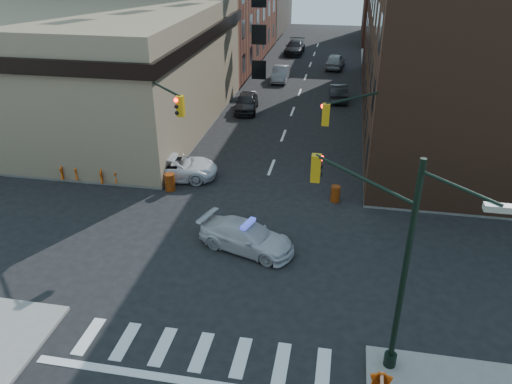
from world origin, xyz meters
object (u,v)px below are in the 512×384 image
at_px(police_car, 247,237).
at_px(parked_car_wfar, 280,74).
at_px(parked_car_enear, 338,92).
at_px(barrel_road, 335,194).
at_px(pedestrian_b, 80,164).
at_px(barrel_bank, 170,182).
at_px(parked_car_wnear, 246,102).
at_px(pedestrian_a, 132,144).
at_px(pickup, 174,167).
at_px(barricade_nw_a, 110,176).

bearing_deg(police_car, parked_car_wfar, 22.81).
distance_m(parked_car_enear, barrel_road, 20.18).
bearing_deg(parked_car_wfar, pedestrian_b, -110.38).
bearing_deg(parked_car_wfar, barrel_road, -76.61).
bearing_deg(barrel_bank, parked_car_enear, 65.76).
height_order(parked_car_wnear, pedestrian_b, pedestrian_b).
height_order(pedestrian_a, barrel_bank, pedestrian_a).
xyz_separation_m(parked_car_enear, pedestrian_a, (-13.32, -16.61, 0.36)).
bearing_deg(pedestrian_b, barrel_bank, 6.68).
xyz_separation_m(parked_car_wnear, barrel_bank, (-1.50, -15.82, -0.25)).
relative_size(pickup, barrel_road, 5.69).
xyz_separation_m(parked_car_enear, barrel_road, (0.59, -20.17, -0.27)).
relative_size(police_car, barrel_road, 5.03).
bearing_deg(parked_car_wnear, parked_car_enear, 25.62).
distance_m(parked_car_wnear, parked_car_enear, 9.10).
relative_size(pedestrian_b, barrel_road, 1.90).
relative_size(parked_car_wnear, barrel_bank, 4.32).
xyz_separation_m(barrel_road, barrel_bank, (-9.86, -0.40, 0.06)).
bearing_deg(parked_car_wnear, pickup, -103.10).
bearing_deg(barrel_road, barricade_nw_a, -178.75).
xyz_separation_m(parked_car_wfar, barricade_nw_a, (-6.92, -26.36, -0.16)).
bearing_deg(barricade_nw_a, barrel_bank, -13.94).
distance_m(police_car, barrel_bank, 7.91).
height_order(parked_car_wnear, barrel_road, parked_car_wnear).
bearing_deg(pickup, pedestrian_b, 95.53).
bearing_deg(pedestrian_b, parked_car_enear, 63.40).
distance_m(pedestrian_a, barrel_road, 14.37).
relative_size(police_car, parked_car_enear, 1.06).
relative_size(parked_car_wnear, pedestrian_a, 2.42).
relative_size(pedestrian_a, barrel_road, 2.00).
xyz_separation_m(parked_car_wfar, pedestrian_a, (-7.06, -22.51, 0.36)).
xyz_separation_m(parked_car_wnear, pedestrian_a, (-5.55, -11.86, 0.32)).
bearing_deg(pedestrian_a, parked_car_wnear, 61.19).
xyz_separation_m(police_car, pedestrian_b, (-11.80, 5.77, 0.36)).
height_order(parked_car_wnear, barrel_bank, parked_car_wnear).
xyz_separation_m(pedestrian_a, pedestrian_b, (-1.94, -3.56, -0.05)).
xyz_separation_m(pickup, pedestrian_a, (-3.76, 2.23, 0.35)).
height_order(pedestrian_b, barricade_nw_a, pedestrian_b).
bearing_deg(pickup, parked_car_wnear, -14.83).
distance_m(pickup, barrel_road, 10.24).
relative_size(parked_car_enear, pedestrian_b, 2.48).
bearing_deg(barrel_bank, parked_car_wfar, 83.53).
height_order(barrel_road, barricade_nw_a, barricade_nw_a).
distance_m(parked_car_wnear, barrel_road, 17.54).
relative_size(pedestrian_b, barrel_bank, 1.70).
height_order(parked_car_enear, barricade_nw_a, parked_car_enear).
bearing_deg(pedestrian_a, parked_car_enear, 47.56).
relative_size(pickup, parked_car_wnear, 1.17).
bearing_deg(police_car, parked_car_wnear, 29.27).
xyz_separation_m(pickup, parked_car_enear, (9.56, 18.84, -0.01)).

